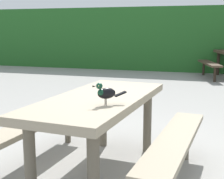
{
  "coord_description": "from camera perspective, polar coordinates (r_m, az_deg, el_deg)",
  "views": [
    {
      "loc": [
        0.91,
        -2.88,
        1.34
      ],
      "look_at": [
        0.12,
        -0.3,
        0.84
      ],
      "focal_mm": 52.38,
      "sensor_mm": 36.0,
      "label": 1
    }
  ],
  "objects": [
    {
      "name": "picnic_table_foreground",
      "position": [
        3.01,
        -2.27,
        -4.65
      ],
      "size": [
        1.81,
        1.86,
        0.74
      ],
      "color": "gray",
      "rests_on": "ground"
    },
    {
      "name": "bird_grackle",
      "position": [
        2.61,
        -1.18,
        -0.53
      ],
      "size": [
        0.24,
        0.19,
        0.18
      ],
      "color": "black",
      "rests_on": "picnic_table_foreground"
    },
    {
      "name": "hedge_wall",
      "position": [
        11.47,
        12.66,
        8.65
      ],
      "size": [
        28.0,
        2.02,
        2.05
      ],
      "primitive_type": "cube",
      "color": "#235B23",
      "rests_on": "ground"
    },
    {
      "name": "ground_plane",
      "position": [
        3.31,
        -0.42,
        -13.43
      ],
      "size": [
        60.0,
        60.0,
        0.0
      ],
      "primitive_type": "plane",
      "color": "gray"
    }
  ]
}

